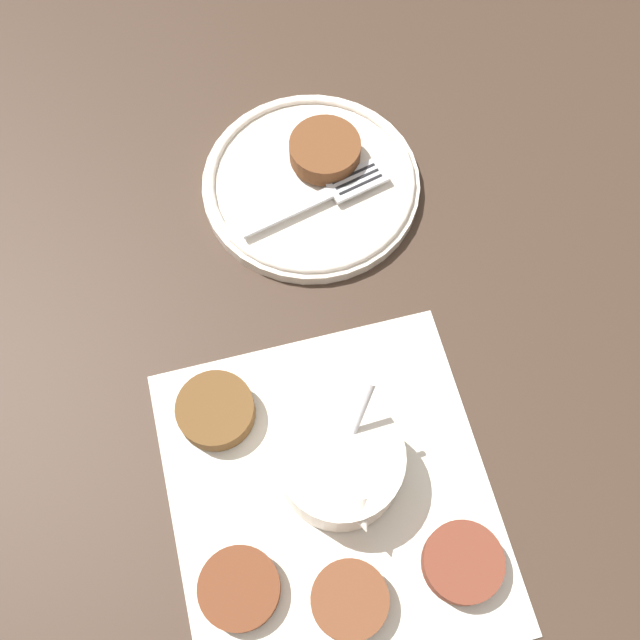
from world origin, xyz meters
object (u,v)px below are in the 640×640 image
object	(u,v)px
serving_plate	(311,183)
fork	(329,193)
sauce_bowl	(341,465)
fritter_on_plate	(325,150)

from	to	relation	value
serving_plate	fork	xyz separation A→B (m)	(0.02, 0.01, 0.01)
sauce_bowl	serving_plate	distance (m)	0.29
sauce_bowl	fritter_on_plate	bearing A→B (deg)	163.67
sauce_bowl	serving_plate	size ratio (longest dim) A/B	0.52
sauce_bowl	fritter_on_plate	size ratio (longest dim) A/B	1.59
serving_plate	fork	world-z (taller)	fork
sauce_bowl	fork	size ratio (longest dim) A/B	0.72
fritter_on_plate	fork	bearing A→B (deg)	-12.94
serving_plate	fritter_on_plate	bearing A→B (deg)	132.89
fritter_on_plate	fork	size ratio (longest dim) A/B	0.45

